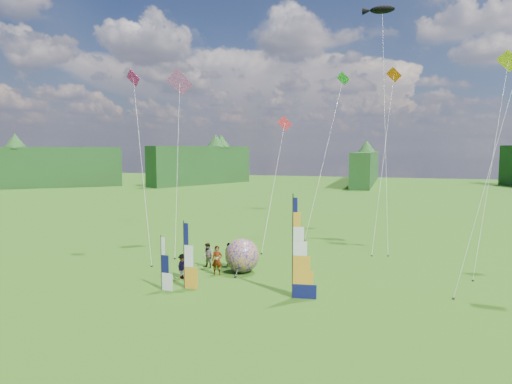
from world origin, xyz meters
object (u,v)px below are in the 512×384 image
(spectator_c, at_px, (183,266))
(side_banner_far, at_px, (161,264))
(camp_chair, at_px, (189,271))
(kite_whale, at_px, (385,108))
(spectator_d, at_px, (229,254))
(feather_banner_main, at_px, (293,248))
(side_banner_left, at_px, (184,256))
(bol_inflatable, at_px, (242,256))
(spectator_b, at_px, (208,256))
(spectator_a, at_px, (217,260))

(spectator_c, bearing_deg, side_banner_far, 179.54)
(camp_chair, relative_size, kite_whale, 0.04)
(spectator_d, bearing_deg, camp_chair, 112.12)
(kite_whale, bearing_deg, feather_banner_main, -80.93)
(feather_banner_main, relative_size, side_banner_left, 1.43)
(side_banner_left, relative_size, bol_inflatable, 1.72)
(camp_chair, xyz_separation_m, kite_whale, (10.99, 16.02, 10.95))
(spectator_d, distance_m, camp_chair, 3.91)
(spectator_b, distance_m, spectator_c, 2.81)
(spectator_b, bearing_deg, feather_banner_main, -12.06)
(bol_inflatable, distance_m, spectator_a, 1.69)
(spectator_a, bearing_deg, camp_chair, -145.58)
(side_banner_far, distance_m, camp_chair, 2.72)
(spectator_a, xyz_separation_m, spectator_d, (-0.07, 2.31, -0.13))
(feather_banner_main, height_order, spectator_d, feather_banner_main)
(side_banner_left, relative_size, spectator_a, 2.03)
(side_banner_left, height_order, spectator_a, side_banner_left)
(side_banner_left, xyz_separation_m, side_banner_far, (-1.09, -0.68, -0.37))
(spectator_b, relative_size, kite_whale, 0.07)
(spectator_a, relative_size, spectator_c, 1.22)
(spectator_d, relative_size, camp_chair, 1.57)
(spectator_a, distance_m, camp_chair, 1.96)
(side_banner_far, xyz_separation_m, bol_inflatable, (3.15, 4.90, -0.43))
(side_banner_far, xyz_separation_m, spectator_b, (0.59, 5.28, -0.69))
(feather_banner_main, xyz_separation_m, side_banner_left, (-6.31, -0.15, -0.82))
(side_banner_far, xyz_separation_m, kite_whale, (11.50, 18.49, 9.93))
(spectator_c, xyz_separation_m, camp_chair, (0.44, -0.05, -0.26))
(spectator_a, bearing_deg, side_banner_far, -127.22)
(spectator_a, xyz_separation_m, spectator_b, (-1.24, 1.43, -0.10))
(feather_banner_main, relative_size, spectator_c, 3.55)
(spectator_c, height_order, spectator_d, spectator_d)
(bol_inflatable, relative_size, spectator_c, 1.44)
(spectator_a, height_order, camp_chair, spectator_a)
(spectator_b, bearing_deg, kite_whale, 71.57)
(bol_inflatable, height_order, spectator_a, bol_inflatable)
(spectator_d, bearing_deg, spectator_b, 78.01)
(spectator_c, bearing_deg, spectator_a, -51.97)
(feather_banner_main, relative_size, camp_chair, 5.32)
(spectator_c, bearing_deg, side_banner_left, -149.92)
(feather_banner_main, bearing_deg, spectator_d, 129.11)
(spectator_d, bearing_deg, side_banner_left, 123.91)
(side_banner_far, xyz_separation_m, spectator_c, (0.07, 2.52, -0.77))
(bol_inflatable, bearing_deg, spectator_d, 137.85)
(side_banner_left, relative_size, spectator_b, 2.27)
(kite_whale, bearing_deg, spectator_d, -106.19)
(spectator_a, height_order, spectator_b, spectator_a)
(feather_banner_main, xyz_separation_m, spectator_a, (-5.57, 3.02, -1.79))
(feather_banner_main, xyz_separation_m, camp_chair, (-6.90, 1.64, -2.21))
(kite_whale, bearing_deg, spectator_a, -101.32)
(side_banner_left, distance_m, bol_inflatable, 4.77)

